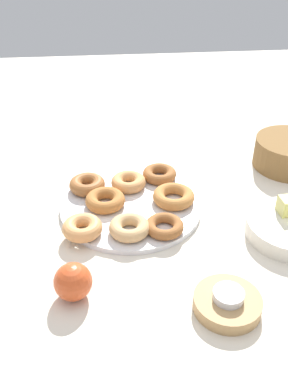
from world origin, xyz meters
TOP-DOWN VIEW (x-y plane):
  - ground_plane at (0.00, 0.00)m, footprint 2.40×2.40m
  - donut_plate at (0.00, 0.00)m, footprint 0.32×0.32m
  - donut_0 at (-0.07, -0.00)m, footprint 0.12×0.12m
  - donut_1 at (0.10, -0.01)m, footprint 0.10×0.10m
  - donut_2 at (-0.00, -0.06)m, footprint 0.12×0.12m
  - donut_3 at (0.10, 0.06)m, footprint 0.11×0.11m
  - donut_4 at (0.00, 0.10)m, footprint 0.11×0.11m
  - donut_5 at (-0.10, 0.08)m, footprint 0.12×0.12m
  - donut_6 at (-0.07, -0.10)m, footprint 0.11×0.11m
  - donut_7 at (0.09, -0.11)m, footprint 0.11×0.11m
  - candle_holder at (0.31, 0.14)m, footprint 0.12×0.12m
  - tealight at (0.31, 0.14)m, footprint 0.05×0.05m
  - melon_chunk_left at (0.10, 0.32)m, footprint 0.04×0.04m
  - apple at (0.25, -0.12)m, footprint 0.07×0.07m

SIDE VIEW (x-z plane):
  - ground_plane at x=0.00m, z-range 0.00..0.00m
  - donut_plate at x=0.00m, z-range 0.00..0.01m
  - candle_holder at x=0.31m, z-range 0.00..0.02m
  - donut_3 at x=0.10m, z-range 0.01..0.03m
  - donut_5 at x=-0.10m, z-range 0.01..0.04m
  - donut_4 at x=0.00m, z-range 0.01..0.04m
  - donut_1 at x=0.10m, z-range 0.01..0.04m
  - donut_0 at x=-0.07m, z-range 0.01..0.04m
  - donut_2 at x=0.00m, z-range 0.01..0.04m
  - donut_7 at x=0.09m, z-range 0.01..0.04m
  - donut_6 at x=-0.07m, z-range 0.01..0.04m
  - tealight at x=0.31m, z-range 0.02..0.04m
  - apple at x=0.25m, z-range 0.00..0.07m
  - melon_chunk_left at x=0.10m, z-range 0.03..0.07m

